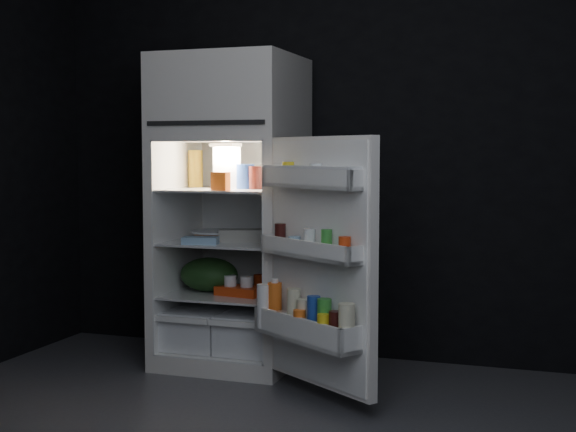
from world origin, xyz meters
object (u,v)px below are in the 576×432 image
at_px(refrigerator, 233,200).
at_px(fridge_door, 316,267).
at_px(milk_jug, 227,167).
at_px(egg_carton, 247,235).
at_px(yogurt_tray, 240,291).

bearing_deg(refrigerator, fridge_door, -40.74).
distance_m(fridge_door, milk_jug, 1.06).
bearing_deg(egg_carton, milk_jug, 130.94).
distance_m(refrigerator, milk_jug, 0.20).
bearing_deg(refrigerator, milk_jug, 150.17).
bearing_deg(milk_jug, egg_carton, -51.03).
relative_size(refrigerator, fridge_door, 1.46).
height_order(refrigerator, egg_carton, refrigerator).
bearing_deg(fridge_door, yogurt_tray, 141.82).
relative_size(refrigerator, yogurt_tray, 6.76).
relative_size(milk_jug, yogurt_tray, 0.91).
height_order(egg_carton, yogurt_tray, egg_carton).
bearing_deg(milk_jug, fridge_door, -61.88).
bearing_deg(milk_jug, refrigerator, -51.54).
height_order(milk_jug, yogurt_tray, milk_jug).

